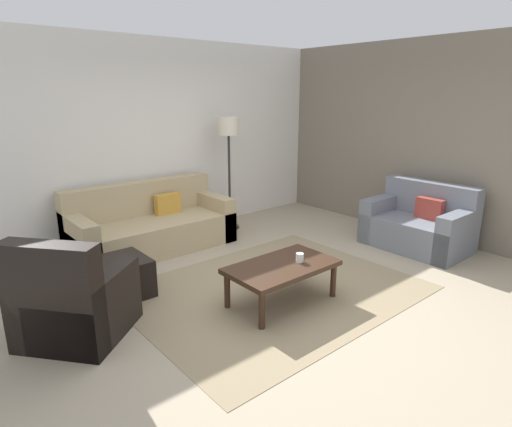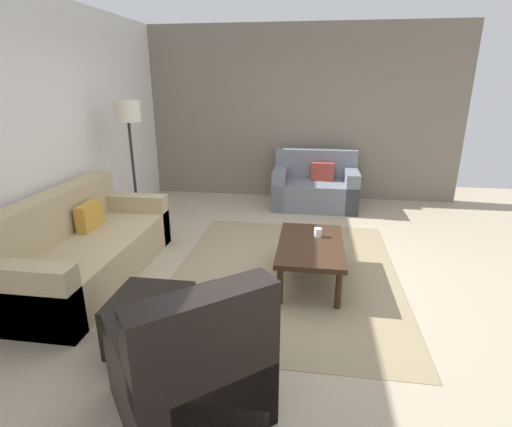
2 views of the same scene
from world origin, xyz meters
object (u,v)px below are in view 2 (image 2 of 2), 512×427
(ottoman, at_px, (151,319))
(couch_loveseat, at_px, (315,187))
(couch_main, at_px, (79,251))
(lamp_standing, at_px, (129,125))
(coffee_table, at_px, (311,248))
(cup, at_px, (318,232))
(armchair_leather, at_px, (192,373))

(ottoman, bearing_deg, couch_loveseat, -18.09)
(couch_loveseat, relative_size, ottoman, 2.34)
(couch_main, xyz_separation_m, lamp_standing, (1.36, -0.02, 1.11))
(coffee_table, height_order, cup, cup)
(armchair_leather, distance_m, ottoman, 0.83)
(coffee_table, height_order, lamp_standing, lamp_standing)
(couch_loveseat, height_order, lamp_standing, lamp_standing)
(couch_loveseat, height_order, armchair_leather, armchair_leather)
(couch_main, bearing_deg, cup, -79.34)
(couch_loveseat, relative_size, cup, 14.43)
(ottoman, distance_m, cup, 1.88)
(cup, bearing_deg, ottoman, 137.33)
(ottoman, height_order, coffee_table, coffee_table)
(lamp_standing, bearing_deg, coffee_table, -115.12)
(cup, bearing_deg, couch_loveseat, 0.71)
(armchair_leather, bearing_deg, couch_main, 47.08)
(couch_loveseat, relative_size, coffee_table, 1.19)
(armchair_leather, bearing_deg, ottoman, 39.56)
(couch_loveseat, height_order, cup, couch_loveseat)
(couch_loveseat, distance_m, coffee_table, 2.58)
(couch_main, relative_size, ottoman, 3.79)
(lamp_standing, bearing_deg, couch_main, 179.18)
(cup, relative_size, lamp_standing, 0.05)
(ottoman, height_order, lamp_standing, lamp_standing)
(coffee_table, bearing_deg, ottoman, 134.83)
(couch_loveseat, bearing_deg, armchair_leather, 170.93)
(ottoman, distance_m, coffee_table, 1.69)
(ottoman, bearing_deg, cup, -42.67)
(cup, bearing_deg, couch_main, 100.66)
(ottoman, distance_m, lamp_standing, 2.81)
(couch_main, height_order, cup, couch_main)
(armchair_leather, height_order, coffee_table, armchair_leather)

